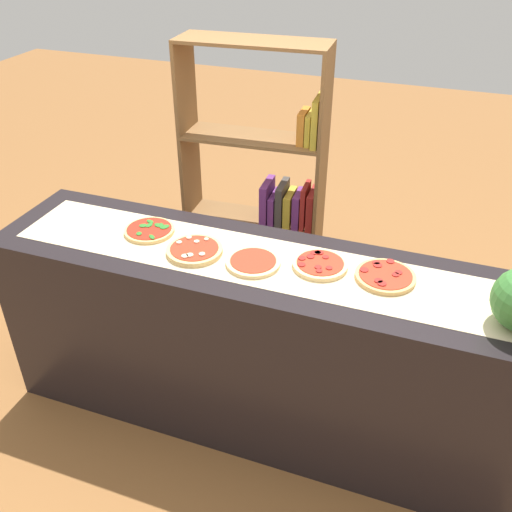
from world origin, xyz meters
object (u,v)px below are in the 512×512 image
pizza_mushroom_1 (194,250)px  pizza_pepperoni_3 (320,264)px  pizza_spinach_0 (150,230)px  bookshelf (270,199)px  pizza_pepperoni_4 (385,276)px  pizza_plain_2 (253,262)px

pizza_mushroom_1 → pizza_pepperoni_3: (0.53, 0.08, -0.00)m
pizza_spinach_0 → bookshelf: bookshelf is taller
pizza_pepperoni_4 → pizza_spinach_0: bearing=179.9°
pizza_spinach_0 → pizza_pepperoni_3: (0.79, -0.01, 0.00)m
pizza_plain_2 → bookshelf: size_ratio=0.14×
pizza_pepperoni_4 → bookshelf: bearing=130.2°
pizza_mushroom_1 → pizza_pepperoni_4: pizza_mushroom_1 is taller
pizza_pepperoni_3 → pizza_spinach_0: bearing=179.3°
pizza_mushroom_1 → pizza_spinach_0: bearing=161.8°
pizza_spinach_0 → bookshelf: size_ratio=0.14×
pizza_pepperoni_3 → pizza_pepperoni_4: same height
pizza_pepperoni_3 → pizza_pepperoni_4: (0.26, 0.01, -0.00)m
pizza_plain_2 → bookshelf: bookshelf is taller
pizza_pepperoni_3 → bookshelf: 1.11m
pizza_mushroom_1 → pizza_pepperoni_4: 0.79m
bookshelf → pizza_mushroom_1: bearing=-89.7°
pizza_pepperoni_4 → bookshelf: (-0.79, 0.94, -0.25)m
pizza_spinach_0 → pizza_pepperoni_3: size_ratio=0.99×
pizza_spinach_0 → bookshelf: (0.26, 0.93, -0.25)m
pizza_spinach_0 → pizza_plain_2: pizza_spinach_0 is taller
pizza_pepperoni_4 → pizza_pepperoni_3: bearing=-178.5°
bookshelf → pizza_plain_2: bearing=-75.3°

